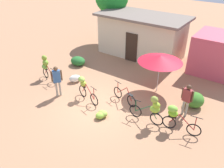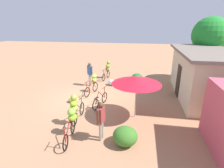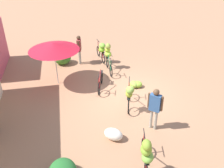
# 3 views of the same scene
# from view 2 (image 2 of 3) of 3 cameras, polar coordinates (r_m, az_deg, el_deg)

# --- Properties ---
(ground_plane) EXTENTS (60.00, 60.00, 0.00)m
(ground_plane) POSITION_cam_2_polar(r_m,az_deg,el_deg) (11.12, -8.63, -4.69)
(ground_plane) COLOR #A67553
(building_low) EXTENTS (6.32, 3.26, 2.94)m
(building_low) POSITION_cam_2_polar(r_m,az_deg,el_deg) (12.11, 27.43, 2.81)
(building_low) COLOR beige
(building_low) RESTS_ON ground
(tree_behind_building) EXTENTS (2.63, 2.63, 4.92)m
(tree_behind_building) POSITION_cam_2_polar(r_m,az_deg,el_deg) (15.38, 29.22, 13.65)
(tree_behind_building) COLOR brown
(tree_behind_building) RESTS_ON ground
(hedge_bush_front_left) EXTENTS (1.04, 0.85, 0.59)m
(hedge_bush_front_left) POSITION_cam_2_polar(r_m,az_deg,el_deg) (14.34, 8.11, 2.20)
(hedge_bush_front_left) COLOR #25662B
(hedge_bush_front_left) RESTS_ON ground
(hedge_bush_front_right) EXTENTS (0.92, 0.97, 0.74)m
(hedge_bush_front_right) POSITION_cam_2_polar(r_m,az_deg,el_deg) (7.07, 4.29, -16.49)
(hedge_bush_front_right) COLOR #387225
(hedge_bush_front_right) RESTS_ON ground
(market_umbrella) EXTENTS (2.35, 2.35, 2.13)m
(market_umbrella) POSITION_cam_2_polar(r_m,az_deg,el_deg) (8.28, 7.94, 1.23)
(market_umbrella) COLOR beige
(market_umbrella) RESTS_ON ground
(bicycle_leftmost) EXTENTS (1.54, 0.52, 1.47)m
(bicycle_leftmost) POSITION_cam_2_polar(r_m,az_deg,el_deg) (14.66, -1.49, 5.05)
(bicycle_leftmost) COLOR black
(bicycle_leftmost) RESTS_ON ground
(bicycle_near_pile) EXTENTS (1.63, 0.57, 1.23)m
(bicycle_near_pile) POSITION_cam_2_polar(r_m,az_deg,el_deg) (11.69, -6.20, 0.50)
(bicycle_near_pile) COLOR black
(bicycle_near_pile) RESTS_ON ground
(bicycle_center_loaded) EXTENTS (1.63, 0.50, 0.97)m
(bicycle_center_loaded) POSITION_cam_2_polar(r_m,az_deg,el_deg) (9.95, -3.84, -5.31)
(bicycle_center_loaded) COLOR black
(bicycle_center_loaded) RESTS_ON ground
(bicycle_by_shop) EXTENTS (1.72, 0.43, 1.48)m
(bicycle_by_shop) POSITION_cam_2_polar(r_m,az_deg,el_deg) (8.32, -11.83, -7.25)
(bicycle_by_shop) COLOR black
(bicycle_by_shop) RESTS_ON ground
(bicycle_rightmost) EXTENTS (1.68, 0.44, 1.20)m
(bicycle_rightmost) POSITION_cam_2_polar(r_m,az_deg,el_deg) (7.48, -13.08, -11.46)
(bicycle_rightmost) COLOR black
(bicycle_rightmost) RESTS_ON ground
(banana_pile_on_ground) EXTENTS (0.54, 0.67, 0.31)m
(banana_pile_on_ground) POSITION_cam_2_polar(r_m,az_deg,el_deg) (10.69, -12.43, -5.07)
(banana_pile_on_ground) COLOR #89B637
(banana_pile_on_ground) RESTS_ON ground
(produce_sack) EXTENTS (0.77, 0.82, 0.44)m
(produce_sack) POSITION_cam_2_polar(r_m,az_deg,el_deg) (13.18, -0.04, 0.50)
(produce_sack) COLOR silver
(produce_sack) RESTS_ON ground
(person_vendor) EXTENTS (0.57, 0.27, 1.66)m
(person_vendor) POSITION_cam_2_polar(r_m,az_deg,el_deg) (6.98, -3.60, -10.72)
(person_vendor) COLOR gray
(person_vendor) RESTS_ON ground
(person_bystander) EXTENTS (0.41, 0.47, 1.74)m
(person_bystander) POSITION_cam_2_polar(r_m,az_deg,el_deg) (13.00, -7.19, 4.01)
(person_bystander) COLOR gray
(person_bystander) RESTS_ON ground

